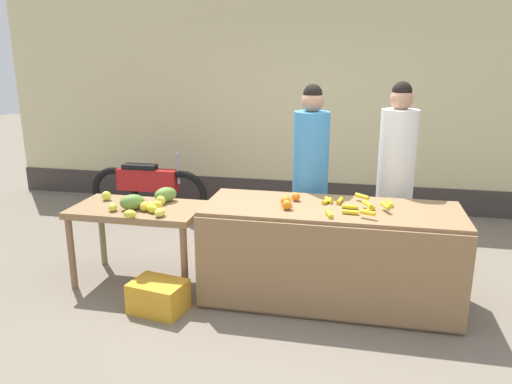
# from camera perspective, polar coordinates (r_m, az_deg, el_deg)

# --- Properties ---
(ground_plane) EXTENTS (24.00, 24.00, 0.00)m
(ground_plane) POSITION_cam_1_polar(r_m,az_deg,el_deg) (4.52, 3.02, -11.67)
(ground_plane) COLOR #756B5B
(market_wall_back) EXTENTS (9.04, 0.23, 2.86)m
(market_wall_back) POSITION_cam_1_polar(r_m,az_deg,el_deg) (6.85, 6.94, 9.84)
(market_wall_back) COLOR beige
(market_wall_back) RESTS_ON ground
(fruit_stall_counter) EXTENTS (2.13, 0.81, 0.84)m
(fruit_stall_counter) POSITION_cam_1_polar(r_m,az_deg,el_deg) (4.29, 8.48, -7.15)
(fruit_stall_counter) COLOR olive
(fruit_stall_counter) RESTS_ON ground
(side_table_wooden) EXTENTS (1.17, 0.65, 0.73)m
(side_table_wooden) POSITION_cam_1_polar(r_m,az_deg,el_deg) (4.65, -13.51, -2.75)
(side_table_wooden) COLOR olive
(side_table_wooden) RESTS_ON ground
(banana_bunch_pile) EXTENTS (0.59, 0.59, 0.07)m
(banana_bunch_pile) POSITION_cam_1_polar(r_m,az_deg,el_deg) (4.14, 11.46, -1.53)
(banana_bunch_pile) COLOR yellow
(banana_bunch_pile) RESTS_ON fruit_stall_counter
(orange_pile) EXTENTS (0.14, 0.35, 0.09)m
(orange_pile) POSITION_cam_1_polar(r_m,az_deg,el_deg) (4.14, 3.82, -1.07)
(orange_pile) COLOR orange
(orange_pile) RESTS_ON fruit_stall_counter
(mango_papaya_pile) EXTENTS (0.79, 0.70, 0.14)m
(mango_papaya_pile) POSITION_cam_1_polar(r_m,az_deg,el_deg) (4.55, -12.56, -1.07)
(mango_papaya_pile) COLOR yellow
(mango_papaya_pile) RESTS_ON side_table_wooden
(vendor_woman_blue_shirt) EXTENTS (0.34, 0.34, 1.81)m
(vendor_woman_blue_shirt) POSITION_cam_1_polar(r_m,az_deg,el_deg) (4.77, 6.29, 1.50)
(vendor_woman_blue_shirt) COLOR #33333D
(vendor_woman_blue_shirt) RESTS_ON ground
(vendor_woman_white_shirt) EXTENTS (0.34, 0.34, 1.84)m
(vendor_woman_white_shirt) POSITION_cam_1_polar(r_m,az_deg,el_deg) (4.84, 15.81, 1.39)
(vendor_woman_white_shirt) COLOR #33333D
(vendor_woman_white_shirt) RESTS_ON ground
(parked_motorcycle) EXTENTS (1.60, 0.18, 0.88)m
(parked_motorcycle) POSITION_cam_1_polar(r_m,az_deg,el_deg) (6.58, -12.39, 0.52)
(parked_motorcycle) COLOR black
(parked_motorcycle) RESTS_ON ground
(produce_crate) EXTENTS (0.49, 0.39, 0.26)m
(produce_crate) POSITION_cam_1_polar(r_m,az_deg,el_deg) (4.26, -11.23, -11.77)
(produce_crate) COLOR gold
(produce_crate) RESTS_ON ground
(produce_sack) EXTENTS (0.47, 0.46, 0.59)m
(produce_sack) POSITION_cam_1_polar(r_m,az_deg,el_deg) (5.23, -1.05, -4.24)
(produce_sack) COLOR maroon
(produce_sack) RESTS_ON ground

